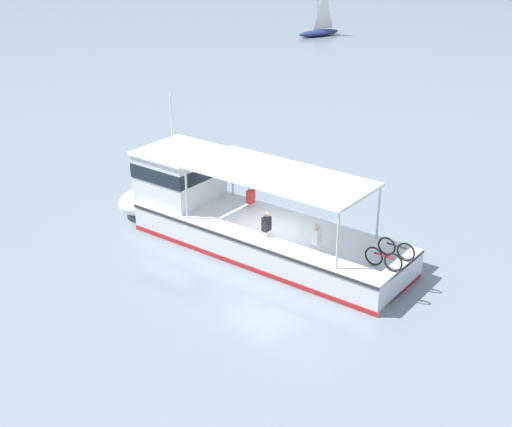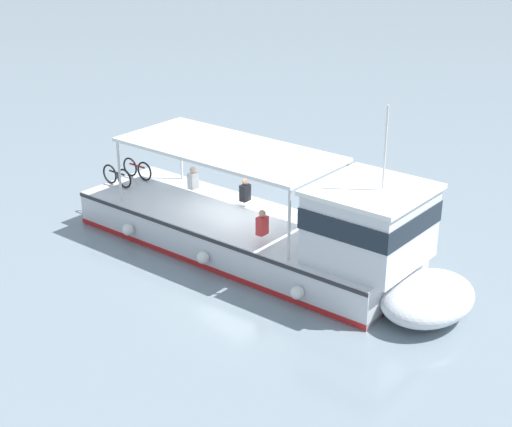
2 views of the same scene
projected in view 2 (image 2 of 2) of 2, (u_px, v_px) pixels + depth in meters
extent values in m
plane|color=gray|center=(244.00, 244.00, 23.98)|extent=(400.00, 400.00, 0.00)
cube|color=silver|center=(240.00, 235.00, 23.29)|extent=(11.22, 5.32, 1.10)
ellipsoid|color=silver|center=(428.00, 298.00, 19.70)|extent=(2.75, 3.33, 1.01)
cube|color=red|center=(241.00, 248.00, 23.46)|extent=(11.23, 5.36, 0.16)
cube|color=#2D2D33|center=(240.00, 220.00, 23.11)|extent=(11.24, 5.38, 0.10)
cube|color=silver|center=(370.00, 226.00, 20.16)|extent=(3.10, 3.19, 1.90)
cube|color=#19232D|center=(371.00, 214.00, 20.04)|extent=(3.15, 3.26, 0.56)
cube|color=white|center=(372.00, 190.00, 19.77)|extent=(3.29, 3.38, 0.12)
cube|color=white|center=(228.00, 149.00, 22.55)|extent=(7.16, 4.24, 0.10)
cylinder|color=silver|center=(346.00, 195.00, 22.05)|extent=(0.08, 0.08, 2.00)
cylinder|color=silver|center=(289.00, 225.00, 20.09)|extent=(0.08, 0.08, 2.00)
cylinder|color=silver|center=(181.00, 150.00, 25.81)|extent=(0.08, 0.08, 2.00)
cylinder|color=silver|center=(119.00, 172.00, 23.86)|extent=(0.08, 0.08, 2.00)
cylinder|color=silver|center=(385.00, 148.00, 19.15)|extent=(0.06, 0.06, 2.20)
sphere|color=white|center=(297.00, 293.00, 20.07)|extent=(0.36, 0.36, 0.36)
sphere|color=white|center=(203.00, 258.00, 21.98)|extent=(0.36, 0.36, 0.36)
sphere|color=white|center=(128.00, 230.00, 23.77)|extent=(0.36, 0.36, 0.36)
torus|color=black|center=(144.00, 171.00, 25.91)|extent=(0.66, 0.19, 0.66)
torus|color=black|center=(130.00, 167.00, 26.31)|extent=(0.66, 0.19, 0.66)
cylinder|color=maroon|center=(137.00, 166.00, 26.06)|extent=(0.70, 0.20, 0.06)
torus|color=black|center=(124.00, 178.00, 25.26)|extent=(0.66, 0.19, 0.66)
torus|color=black|center=(110.00, 174.00, 25.67)|extent=(0.66, 0.19, 0.66)
cylinder|color=#232328|center=(117.00, 173.00, 25.42)|extent=(0.70, 0.20, 0.06)
cube|color=white|center=(193.00, 181.00, 24.70)|extent=(0.28, 0.36, 0.52)
sphere|color=beige|center=(193.00, 170.00, 24.55)|extent=(0.20, 0.20, 0.20)
cube|color=black|center=(245.00, 193.00, 23.72)|extent=(0.28, 0.36, 0.52)
sphere|color=tan|center=(245.00, 181.00, 23.57)|extent=(0.20, 0.20, 0.20)
cube|color=red|center=(262.00, 226.00, 21.40)|extent=(0.28, 0.36, 0.52)
sphere|color=tan|center=(262.00, 213.00, 21.26)|extent=(0.20, 0.20, 0.20)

